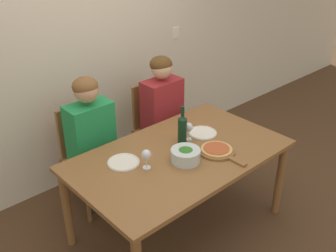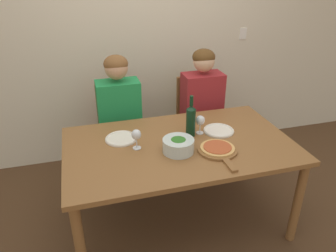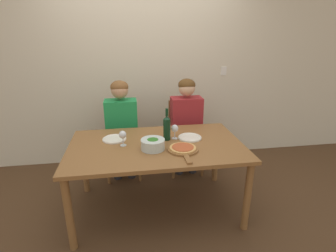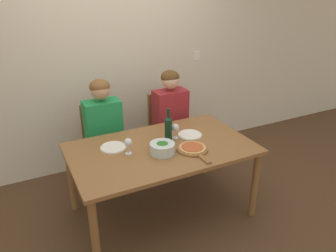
{
  "view_description": "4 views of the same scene",
  "coord_description": "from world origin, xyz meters",
  "px_view_note": "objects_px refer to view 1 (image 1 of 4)",
  "views": [
    {
      "loc": [
        -1.8,
        -1.85,
        2.33
      ],
      "look_at": [
        -0.01,
        0.12,
        0.93
      ],
      "focal_mm": 42.0,
      "sensor_mm": 36.0,
      "label": 1
    },
    {
      "loc": [
        -0.66,
        -2.0,
        1.94
      ],
      "look_at": [
        -0.04,
        0.17,
        0.81
      ],
      "focal_mm": 35.0,
      "sensor_mm": 36.0,
      "label": 2
    },
    {
      "loc": [
        -0.25,
        -2.33,
        1.77
      ],
      "look_at": [
        0.11,
        -0.01,
        0.92
      ],
      "focal_mm": 28.0,
      "sensor_mm": 36.0,
      "label": 3
    },
    {
      "loc": [
        -1.15,
        -2.43,
        2.14
      ],
      "look_at": [
        0.09,
        0.04,
        0.92
      ],
      "focal_mm": 35.0,
      "sensor_mm": 36.0,
      "label": 4
    }
  ],
  "objects_px": {
    "person_man": "(163,106)",
    "dinner_plate_right": "(202,133)",
    "pizza_on_board": "(217,151)",
    "chair_left": "(87,153)",
    "dinner_plate_left": "(123,162)",
    "wine_glass_right": "(189,128)",
    "chair_right": "(156,125)",
    "broccoli_bowl": "(186,155)",
    "person_woman": "(92,133)",
    "wine_bottle": "(182,129)",
    "wine_glass_left": "(146,156)"
  },
  "relations": [
    {
      "from": "person_man",
      "to": "dinner_plate_right",
      "type": "xyz_separation_m",
      "value": [
        -0.11,
        -0.62,
        -0.0
      ]
    },
    {
      "from": "pizza_on_board",
      "to": "chair_left",
      "type": "bearing_deg",
      "value": 119.29
    },
    {
      "from": "dinner_plate_left",
      "to": "wine_glass_right",
      "type": "distance_m",
      "value": 0.62
    },
    {
      "from": "chair_right",
      "to": "person_man",
      "type": "relative_size",
      "value": 0.75
    },
    {
      "from": "person_man",
      "to": "dinner_plate_right",
      "type": "bearing_deg",
      "value": -99.65
    },
    {
      "from": "chair_right",
      "to": "broccoli_bowl",
      "type": "bearing_deg",
      "value": -118.5
    },
    {
      "from": "person_man",
      "to": "person_woman",
      "type": "bearing_deg",
      "value": 180.0
    },
    {
      "from": "chair_right",
      "to": "wine_glass_right",
      "type": "height_order",
      "value": "chair_right"
    },
    {
      "from": "pizza_on_board",
      "to": "wine_bottle",
      "type": "bearing_deg",
      "value": 110.63
    },
    {
      "from": "chair_right",
      "to": "wine_glass_right",
      "type": "xyz_separation_m",
      "value": [
        -0.26,
        -0.71,
        0.34
      ]
    },
    {
      "from": "dinner_plate_right",
      "to": "chair_left",
      "type": "bearing_deg",
      "value": 133.78
    },
    {
      "from": "person_woman",
      "to": "wine_glass_left",
      "type": "height_order",
      "value": "person_woman"
    },
    {
      "from": "wine_glass_left",
      "to": "broccoli_bowl",
      "type": "bearing_deg",
      "value": -24.27
    },
    {
      "from": "chair_left",
      "to": "dinner_plate_left",
      "type": "relative_size",
      "value": 3.83
    },
    {
      "from": "dinner_plate_left",
      "to": "wine_glass_right",
      "type": "xyz_separation_m",
      "value": [
        0.61,
        -0.07,
        0.1
      ]
    },
    {
      "from": "pizza_on_board",
      "to": "wine_glass_left",
      "type": "relative_size",
      "value": 2.81
    },
    {
      "from": "person_woman",
      "to": "wine_bottle",
      "type": "height_order",
      "value": "person_woman"
    },
    {
      "from": "chair_left",
      "to": "wine_bottle",
      "type": "relative_size",
      "value": 2.82
    },
    {
      "from": "dinner_plate_left",
      "to": "dinner_plate_right",
      "type": "xyz_separation_m",
      "value": [
        0.76,
        -0.08,
        0.0
      ]
    },
    {
      "from": "chair_left",
      "to": "dinner_plate_left",
      "type": "bearing_deg",
      "value": -95.8
    },
    {
      "from": "person_woman",
      "to": "person_man",
      "type": "distance_m",
      "value": 0.8
    },
    {
      "from": "wine_bottle",
      "to": "wine_glass_left",
      "type": "xyz_separation_m",
      "value": [
        -0.44,
        -0.08,
        -0.03
      ]
    },
    {
      "from": "chair_right",
      "to": "dinner_plate_right",
      "type": "xyz_separation_m",
      "value": [
        -0.11,
        -0.73,
        0.24
      ]
    },
    {
      "from": "pizza_on_board",
      "to": "wine_glass_left",
      "type": "xyz_separation_m",
      "value": [
        -0.54,
        0.2,
        0.09
      ]
    },
    {
      "from": "chair_right",
      "to": "person_woman",
      "type": "relative_size",
      "value": 0.75
    },
    {
      "from": "dinner_plate_left",
      "to": "wine_glass_right",
      "type": "relative_size",
      "value": 1.59
    },
    {
      "from": "chair_left",
      "to": "wine_glass_right",
      "type": "xyz_separation_m",
      "value": [
        0.54,
        -0.71,
        0.34
      ]
    },
    {
      "from": "chair_right",
      "to": "broccoli_bowl",
      "type": "height_order",
      "value": "chair_right"
    },
    {
      "from": "person_woman",
      "to": "wine_glass_right",
      "type": "relative_size",
      "value": 8.2
    },
    {
      "from": "chair_right",
      "to": "wine_glass_left",
      "type": "distance_m",
      "value": 1.17
    },
    {
      "from": "chair_left",
      "to": "broccoli_bowl",
      "type": "xyz_separation_m",
      "value": [
        0.3,
        -0.93,
        0.28
      ]
    },
    {
      "from": "chair_left",
      "to": "pizza_on_board",
      "type": "height_order",
      "value": "chair_left"
    },
    {
      "from": "person_man",
      "to": "wine_glass_right",
      "type": "xyz_separation_m",
      "value": [
        -0.26,
        -0.6,
        0.09
      ]
    },
    {
      "from": "wine_glass_right",
      "to": "chair_right",
      "type": "bearing_deg",
      "value": 69.96
    },
    {
      "from": "broccoli_bowl",
      "to": "wine_glass_right",
      "type": "bearing_deg",
      "value": 41.58
    },
    {
      "from": "pizza_on_board",
      "to": "wine_glass_right",
      "type": "xyz_separation_m",
      "value": [
        -0.02,
        0.3,
        0.09
      ]
    },
    {
      "from": "chair_right",
      "to": "dinner_plate_left",
      "type": "xyz_separation_m",
      "value": [
        -0.87,
        -0.65,
        0.24
      ]
    },
    {
      "from": "chair_left",
      "to": "wine_glass_left",
      "type": "relative_size",
      "value": 6.11
    },
    {
      "from": "chair_left",
      "to": "person_man",
      "type": "relative_size",
      "value": 0.75
    },
    {
      "from": "pizza_on_board",
      "to": "wine_glass_right",
      "type": "height_order",
      "value": "wine_glass_right"
    },
    {
      "from": "chair_left",
      "to": "person_woman",
      "type": "xyz_separation_m",
      "value": [
        0.0,
        -0.11,
        0.24
      ]
    },
    {
      "from": "person_woman",
      "to": "pizza_on_board",
      "type": "bearing_deg",
      "value": -57.81
    },
    {
      "from": "chair_right",
      "to": "dinner_plate_left",
      "type": "distance_m",
      "value": 1.11
    },
    {
      "from": "chair_left",
      "to": "dinner_plate_right",
      "type": "distance_m",
      "value": 1.04
    },
    {
      "from": "wine_bottle",
      "to": "broccoli_bowl",
      "type": "height_order",
      "value": "wine_bottle"
    },
    {
      "from": "dinner_plate_left",
      "to": "dinner_plate_right",
      "type": "bearing_deg",
      "value": -6.09
    },
    {
      "from": "pizza_on_board",
      "to": "broccoli_bowl",
      "type": "bearing_deg",
      "value": 163.93
    },
    {
      "from": "chair_left",
      "to": "dinner_plate_left",
      "type": "distance_m",
      "value": 0.69
    },
    {
      "from": "broccoli_bowl",
      "to": "pizza_on_board",
      "type": "bearing_deg",
      "value": -16.07
    },
    {
      "from": "dinner_plate_right",
      "to": "wine_glass_right",
      "type": "bearing_deg",
      "value": 174.89
    }
  ]
}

